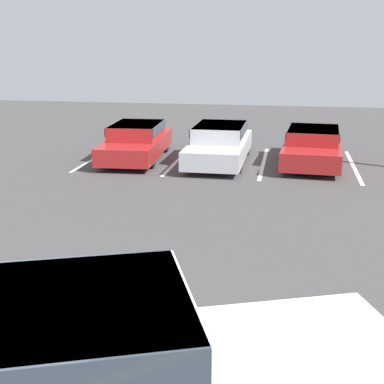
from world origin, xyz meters
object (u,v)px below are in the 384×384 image
object	(u,v)px
parked_sedan_a	(137,140)
wheel_stop_curb	(221,142)
parked_sedan_b	(220,142)
parked_sedan_c	(313,145)

from	to	relation	value
parked_sedan_a	wheel_stop_curb	world-z (taller)	parked_sedan_a
parked_sedan_b	parked_sedan_c	distance (m)	3.04
parked_sedan_b	wheel_stop_curb	world-z (taller)	parked_sedan_b
parked_sedan_a	wheel_stop_curb	xyz separation A→B (m)	(2.47, 3.35, -0.57)
parked_sedan_c	wheel_stop_curb	bearing A→B (deg)	-128.32
parked_sedan_b	wheel_stop_curb	size ratio (longest dim) A/B	2.82
parked_sedan_a	parked_sedan_c	distance (m)	5.89
parked_sedan_c	wheel_stop_curb	size ratio (longest dim) A/B	2.74
wheel_stop_curb	parked_sedan_b	bearing A→B (deg)	-83.42
parked_sedan_b	wheel_stop_curb	bearing A→B (deg)	-173.20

